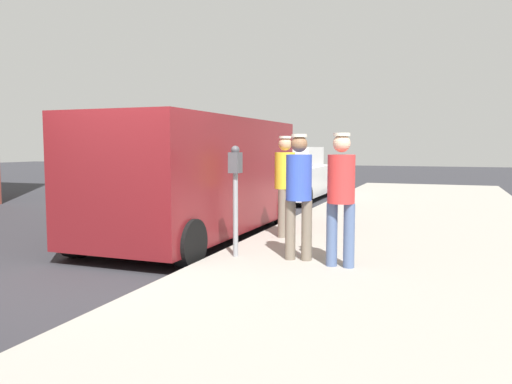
{
  "coord_description": "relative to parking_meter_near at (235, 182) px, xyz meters",
  "views": [
    {
      "loc": [
        4.0,
        -5.42,
        1.65
      ],
      "look_at": [
        1.65,
        0.87,
        1.05
      ],
      "focal_mm": 35.34,
      "sensor_mm": 36.0,
      "label": 1
    }
  ],
  "objects": [
    {
      "name": "pedestrian_in_blue",
      "position": [
        0.87,
        0.1,
        -0.08
      ],
      "size": [
        0.36,
        0.34,
        1.67
      ],
      "color": "#726656",
      "rests_on": "sidewalk_slab"
    },
    {
      "name": "sidewalk_slab",
      "position": [
        2.15,
        -0.87,
        -1.11
      ],
      "size": [
        5.0,
        32.0,
        0.15
      ],
      "primitive_type": "cube",
      "color": "#9E998E",
      "rests_on": "ground"
    },
    {
      "name": "pedestrian_in_yellow",
      "position": [
        0.17,
        1.73,
        -0.07
      ],
      "size": [
        0.34,
        0.36,
        1.68
      ],
      "color": "#726656",
      "rests_on": "sidewalk_slab"
    },
    {
      "name": "parking_meter_near",
      "position": [
        0.0,
        0.0,
        0.0
      ],
      "size": [
        0.14,
        0.18,
        1.52
      ],
      "color": "gray",
      "rests_on": "sidewalk_slab"
    },
    {
      "name": "ground_plane",
      "position": [
        -1.35,
        -0.87,
        -1.18
      ],
      "size": [
        80.0,
        80.0,
        0.0
      ],
      "primitive_type": "plane",
      "color": "#2D2D33"
    },
    {
      "name": "pedestrian_in_red",
      "position": [
        1.46,
        -0.09,
        -0.07
      ],
      "size": [
        0.36,
        0.34,
        1.68
      ],
      "color": "#4C608C",
      "rests_on": "sidewalk_slab"
    },
    {
      "name": "parked_van",
      "position": [
        -1.5,
        1.8,
        -0.03
      ],
      "size": [
        2.17,
        5.22,
        2.15
      ],
      "color": "maroon",
      "rests_on": "ground"
    },
    {
      "name": "parked_sedan_ahead",
      "position": [
        -1.76,
        8.77,
        -0.43
      ],
      "size": [
        1.97,
        4.41,
        1.65
      ],
      "color": "white",
      "rests_on": "ground"
    }
  ]
}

